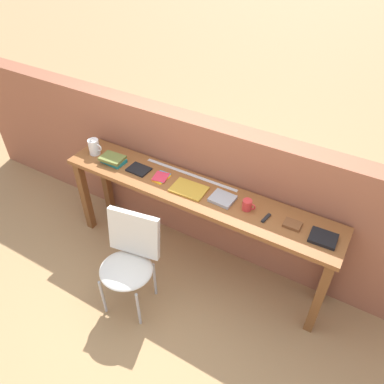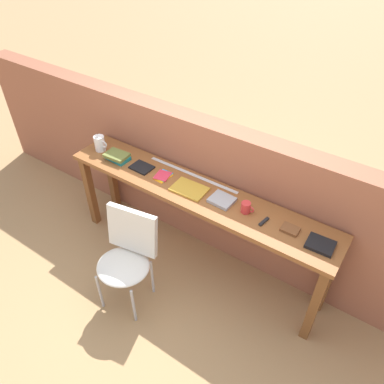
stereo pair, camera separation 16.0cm
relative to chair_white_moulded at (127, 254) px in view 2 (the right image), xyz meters
The scene contains 15 objects.
ground_plane 0.67m from the chair_white_moulded, 53.93° to the left, with size 40.00×40.00×0.00m, color tan.
brick_wall_back 1.02m from the chair_white_moulded, 75.84° to the left, with size 6.00×0.20×1.34m, color #9E5B42.
sideboard 0.72m from the chair_white_moulded, 68.87° to the left, with size 2.50×0.44×0.88m.
chair_white_moulded is the anchor object (origin of this frame).
pitcher_white 1.14m from the chair_white_moulded, 143.01° to the left, with size 0.14×0.10×0.18m.
book_stack_leftmost 0.94m from the chair_white_moulded, 134.67° to the left, with size 0.23×0.17×0.06m.
magazine_cycling 0.80m from the chair_white_moulded, 117.59° to the left, with size 0.20×0.15×0.02m, color black.
pamphlet_pile_colourful 0.74m from the chair_white_moulded, 98.54° to the left, with size 0.15×0.17×0.01m.
book_open_centre 0.74m from the chair_white_moulded, 72.23° to the left, with size 0.29×0.20×0.02m, color gold.
book_grey_hardcover 0.90m from the chair_white_moulded, 52.45° to the left, with size 0.19×0.17×0.03m, color #9E9EA3.
mug 1.04m from the chair_white_moulded, 42.04° to the left, with size 0.11×0.08×0.09m.
multitool_folded 1.14m from the chair_white_moulded, 34.97° to the left, with size 0.02×0.11×0.02m, color black.
leather_journal_brown 1.32m from the chair_white_moulded, 30.97° to the left, with size 0.13×0.10×0.02m, color brown.
book_repair_rightmost 1.51m from the chair_white_moulded, 25.44° to the left, with size 0.19×0.16×0.03m, color black.
ruler_metal_back_edge 0.89m from the chair_white_moulded, 82.68° to the left, with size 0.91×0.03×0.00m, color silver.
Camera 2 is at (1.33, -1.70, 2.88)m, focal length 35.00 mm.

